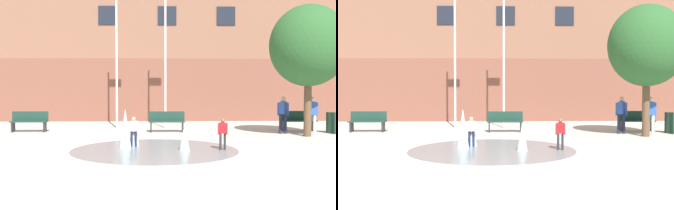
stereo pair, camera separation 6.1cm
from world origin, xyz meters
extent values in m
plane|color=#B2ADA3|center=(0.00, 0.00, 0.00)|extent=(100.00, 100.00, 0.00)
cube|color=brown|center=(0.00, 19.28, 1.87)|extent=(36.00, 6.00, 3.75)
cube|color=brown|center=(0.00, 19.28, 6.04)|extent=(36.00, 6.00, 4.58)
cube|color=#1E232D|center=(-3.50, 16.26, 6.26)|extent=(1.10, 0.06, 1.10)
cube|color=#1E232D|center=(0.00, 16.26, 6.26)|extent=(1.10, 0.06, 1.10)
cube|color=#1E232D|center=(3.50, 16.26, 6.26)|extent=(1.10, 0.06, 1.10)
cylinder|color=gray|center=(-0.71, 5.09, 0.00)|extent=(5.20, 5.20, 0.01)
cone|color=silver|center=(-1.40, 5.89, 0.50)|extent=(0.36, 0.36, 0.99)
cone|color=silver|center=(0.21, 4.86, 0.43)|extent=(0.34, 0.34, 0.86)
cone|color=silver|center=(-1.65, 5.36, 0.64)|extent=(0.40, 0.40, 1.27)
cube|color=#28282D|center=(-7.01, 10.45, 0.22)|extent=(0.06, 0.40, 0.44)
cube|color=#28282D|center=(-5.61, 10.45, 0.22)|extent=(0.06, 0.40, 0.44)
cube|color=#19382D|center=(-6.31, 10.45, 0.47)|extent=(1.60, 0.44, 0.05)
cube|color=#19382D|center=(-6.31, 10.65, 0.70)|extent=(1.60, 0.04, 0.42)
cube|color=#28282D|center=(-0.89, 10.24, 0.22)|extent=(0.06, 0.40, 0.44)
cube|color=#28282D|center=(0.51, 10.24, 0.22)|extent=(0.06, 0.40, 0.44)
cube|color=#19382D|center=(-0.19, 10.24, 0.47)|extent=(1.60, 0.44, 0.05)
cube|color=#19382D|center=(-0.19, 10.44, 0.70)|extent=(1.60, 0.04, 0.42)
cube|color=#28282D|center=(5.10, 10.44, 0.22)|extent=(0.06, 0.40, 0.44)
cube|color=#28282D|center=(6.50, 10.44, 0.22)|extent=(0.06, 0.40, 0.44)
cube|color=#19382D|center=(5.80, 10.44, 0.47)|extent=(1.60, 0.44, 0.05)
cube|color=#19382D|center=(5.80, 10.64, 0.70)|extent=(1.60, 0.04, 0.42)
cylinder|color=#1E233D|center=(-1.47, 5.72, 0.26)|extent=(0.07, 0.07, 0.52)
cylinder|color=#1E233D|center=(-1.33, 5.72, 0.26)|extent=(0.07, 0.07, 0.52)
cube|color=white|center=(-1.40, 5.72, 0.69)|extent=(0.24, 0.17, 0.33)
sphere|color=tan|center=(-1.40, 5.72, 0.92)|extent=(0.13, 0.13, 0.13)
cylinder|color=white|center=(-1.53, 5.72, 0.65)|extent=(0.05, 0.05, 0.34)
cylinder|color=white|center=(-1.27, 5.72, 0.65)|extent=(0.05, 0.05, 0.34)
cylinder|color=#28282D|center=(1.34, 4.99, 0.26)|extent=(0.07, 0.07, 0.52)
cylinder|color=#28282D|center=(1.47, 4.99, 0.26)|extent=(0.07, 0.07, 0.52)
cube|color=red|center=(1.41, 4.99, 0.69)|extent=(0.24, 0.21, 0.33)
sphere|color=brown|center=(1.41, 4.99, 0.92)|extent=(0.13, 0.13, 0.13)
cylinder|color=red|center=(1.27, 4.99, 0.65)|extent=(0.05, 0.05, 0.34)
cylinder|color=red|center=(1.54, 4.99, 0.65)|extent=(0.05, 0.05, 0.34)
cylinder|color=#1E233D|center=(4.65, 9.47, 0.42)|extent=(0.12, 0.12, 0.84)
cylinder|color=#1E233D|center=(4.87, 9.47, 0.42)|extent=(0.12, 0.12, 0.84)
cube|color=#284C9E|center=(4.76, 9.47, 1.11)|extent=(0.37, 0.39, 0.54)
sphere|color=tan|center=(4.76, 9.47, 1.48)|extent=(0.21, 0.21, 0.21)
cylinder|color=#284C9E|center=(4.55, 9.47, 1.05)|extent=(0.08, 0.08, 0.55)
cylinder|color=#284C9E|center=(4.97, 9.47, 1.05)|extent=(0.08, 0.08, 0.55)
cylinder|color=silver|center=(5.64, 8.81, 0.42)|extent=(0.12, 0.12, 0.84)
cylinder|color=silver|center=(5.86, 8.81, 0.42)|extent=(0.12, 0.12, 0.84)
cube|color=#284C9E|center=(5.75, 8.81, 1.11)|extent=(0.38, 0.29, 0.54)
sphere|color=beige|center=(5.75, 8.81, 1.48)|extent=(0.21, 0.21, 0.21)
cylinder|color=#284C9E|center=(5.54, 8.81, 1.05)|extent=(0.08, 0.08, 0.55)
cylinder|color=#284C9E|center=(5.96, 8.81, 1.05)|extent=(0.08, 0.08, 0.55)
cylinder|color=silver|center=(-2.58, 12.14, 3.86)|extent=(0.10, 0.10, 7.72)
cylinder|color=silver|center=(-0.20, 12.14, 3.90)|extent=(0.10, 0.10, 7.80)
cylinder|color=#193323|center=(7.01, 9.63, 0.45)|extent=(0.56, 0.56, 0.90)
cylinder|color=brown|center=(5.42, 8.44, 1.01)|extent=(0.29, 0.29, 2.01)
ellipsoid|color=#285628|center=(5.42, 8.44, 3.64)|extent=(3.07, 3.07, 3.26)
camera|label=1|loc=(-0.68, -7.11, 1.87)|focal=42.00mm
camera|label=2|loc=(-0.62, -7.11, 1.87)|focal=42.00mm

